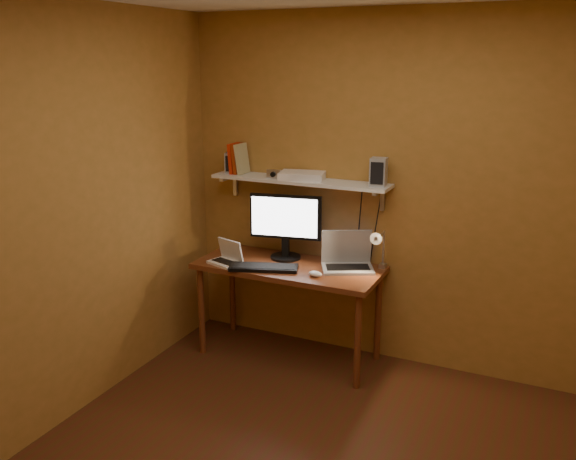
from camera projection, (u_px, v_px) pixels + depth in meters
The scene contains 14 objects.
room at pixel (320, 257), 3.01m from camera, with size 3.44×3.24×2.64m.
desk at pixel (289, 276), 4.61m from camera, with size 1.40×0.60×0.75m.
wall_shelf at pixel (300, 181), 4.59m from camera, with size 1.40×0.25×0.21m.
monitor at pixel (285, 223), 4.67m from camera, with size 0.55×0.28×0.50m.
laptop at pixel (347, 258), 4.51m from camera, with size 0.45×0.40×0.28m.
netbook at pixel (227, 257), 4.62m from camera, with size 0.28×0.24×0.18m.
keyboard at pixel (264, 268), 4.49m from camera, with size 0.50×0.17×0.03m, color black.
mouse at pixel (315, 274), 4.34m from camera, with size 0.11×0.07×0.04m, color white.
desk_lamp at pixel (379, 245), 4.37m from camera, with size 0.09×0.23×0.38m.
speaker_left at pixel (231, 163), 4.82m from camera, with size 0.09×0.09×0.16m, color #9A9CA2.
speaker_right at pixel (378, 172), 4.31m from camera, with size 0.11×0.11×0.20m, color #9A9CA2.
books at pixel (238, 158), 4.79m from camera, with size 0.12×0.16×0.24m.
shelf_camera at pixel (274, 174), 4.61m from camera, with size 0.11×0.05×0.07m.
router at pixel (302, 176), 4.57m from camera, with size 0.33×0.22×0.06m, color white.
Camera 1 is at (1.07, -2.66, 2.24)m, focal length 38.00 mm.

